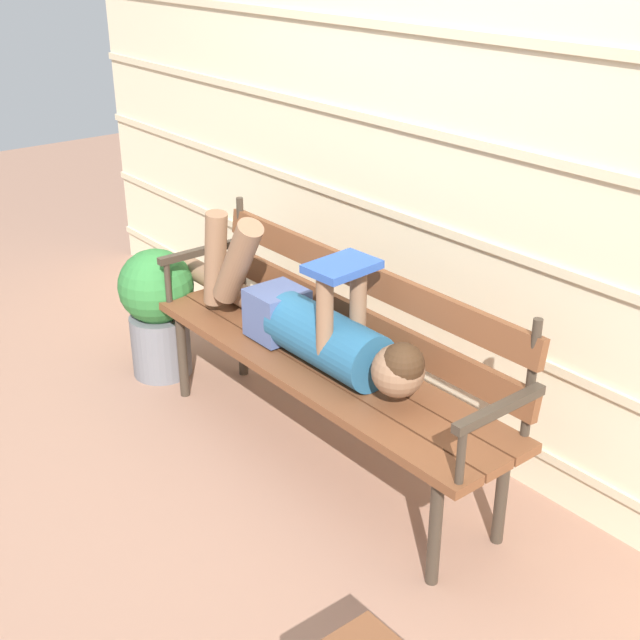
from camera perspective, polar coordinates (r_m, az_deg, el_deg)
The scene contains 5 objects.
ground_plane at distance 3.50m, azimuth -1.18°, elevation -9.78°, with size 12.00×12.00×0.00m, color #936B56.
house_siding at distance 3.37m, azimuth 7.34°, elevation 12.58°, with size 5.28×0.08×2.56m.
park_bench at distance 3.33m, azimuth 0.88°, elevation -1.77°, with size 1.82×0.44×0.88m.
reclining_person at distance 3.32m, azimuth -1.09°, elevation 0.03°, with size 1.68×0.26×0.50m.
potted_plant at distance 4.10m, azimuth -10.85°, elevation 0.86°, with size 0.36×0.36×0.64m.
Camera 1 is at (2.28, -1.75, 2.00)m, focal length 47.60 mm.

